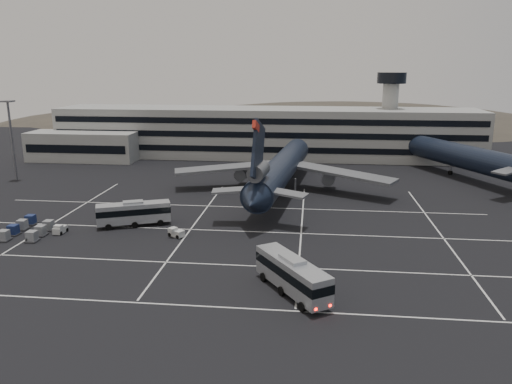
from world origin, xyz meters
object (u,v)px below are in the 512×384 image
(tug_a, at_px, (60,229))
(bus_far, at_px, (134,212))
(trijet_main, at_px, (281,169))
(bus_near, at_px, (292,274))
(uld_cluster, at_px, (28,229))

(tug_a, bearing_deg, bus_far, 31.17)
(trijet_main, xyz_separation_m, bus_far, (-22.95, -24.15, -2.94))
(bus_near, bearing_deg, bus_far, 106.60)
(bus_far, relative_size, uld_cluster, 1.21)
(trijet_main, xyz_separation_m, tug_a, (-33.35, -29.35, -4.57))
(bus_far, bearing_deg, trijet_main, -65.94)
(bus_near, height_order, uld_cluster, bus_near)
(bus_far, relative_size, tug_a, 4.84)
(trijet_main, bearing_deg, uld_cluster, -135.89)
(trijet_main, distance_m, uld_cluster, 48.93)
(bus_near, distance_m, uld_cluster, 45.81)
(bus_far, bearing_deg, uld_cluster, 88.42)
(trijet_main, relative_size, bus_near, 4.73)
(bus_near, relative_size, bus_far, 1.01)
(bus_near, bearing_deg, tug_a, 121.48)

